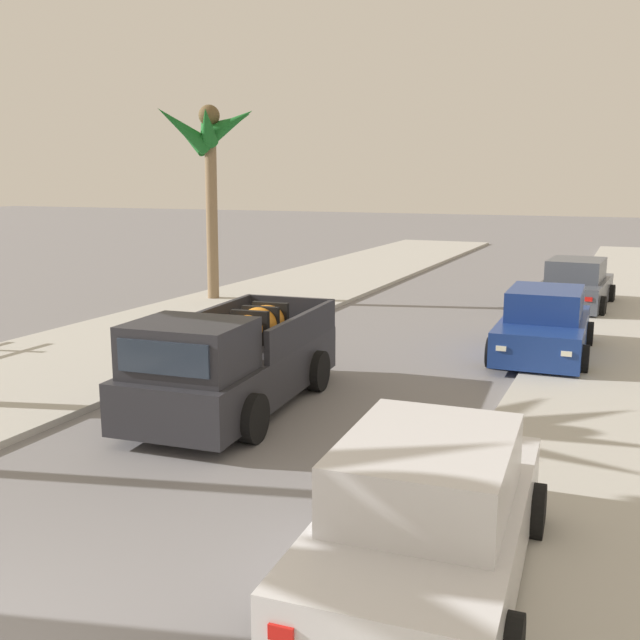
{
  "coord_description": "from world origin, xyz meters",
  "views": [
    {
      "loc": [
        5.17,
        -3.17,
        3.9
      ],
      "look_at": [
        -0.41,
        9.74,
        1.2
      ],
      "focal_mm": 41.3,
      "sensor_mm": 36.0,
      "label": 1
    }
  ],
  "objects_px": {
    "car_left_near": "(428,517)",
    "car_right_near": "(576,286)",
    "pickup_truck": "(233,363)",
    "palm_tree_left_mid": "(207,141)",
    "car_right_mid": "(544,326)"
  },
  "relations": [
    {
      "from": "car_left_near",
      "to": "car_right_near",
      "type": "relative_size",
      "value": 1.0
    },
    {
      "from": "pickup_truck",
      "to": "palm_tree_left_mid",
      "type": "bearing_deg",
      "value": 123.56
    },
    {
      "from": "car_right_mid",
      "to": "palm_tree_left_mid",
      "type": "relative_size",
      "value": 0.69
    },
    {
      "from": "car_left_near",
      "to": "car_right_mid",
      "type": "height_order",
      "value": "same"
    },
    {
      "from": "car_right_near",
      "to": "palm_tree_left_mid",
      "type": "relative_size",
      "value": 0.7
    },
    {
      "from": "car_left_near",
      "to": "palm_tree_left_mid",
      "type": "distance_m",
      "value": 18.12
    },
    {
      "from": "pickup_truck",
      "to": "car_right_near",
      "type": "distance_m",
      "value": 13.61
    },
    {
      "from": "car_right_near",
      "to": "car_right_mid",
      "type": "xyz_separation_m",
      "value": [
        -0.12,
        -6.82,
        0.0
      ]
    },
    {
      "from": "pickup_truck",
      "to": "car_right_mid",
      "type": "height_order",
      "value": "pickup_truck"
    },
    {
      "from": "car_left_near",
      "to": "car_right_mid",
      "type": "distance_m",
      "value": 10.14
    },
    {
      "from": "car_right_mid",
      "to": "car_right_near",
      "type": "bearing_deg",
      "value": 88.96
    },
    {
      "from": "pickup_truck",
      "to": "car_right_near",
      "type": "xyz_separation_m",
      "value": [
        4.54,
        12.83,
        -0.1
      ]
    },
    {
      "from": "pickup_truck",
      "to": "car_right_near",
      "type": "height_order",
      "value": "pickup_truck"
    },
    {
      "from": "pickup_truck",
      "to": "car_right_mid",
      "type": "bearing_deg",
      "value": 53.73
    },
    {
      "from": "pickup_truck",
      "to": "palm_tree_left_mid",
      "type": "relative_size",
      "value": 0.86
    }
  ]
}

